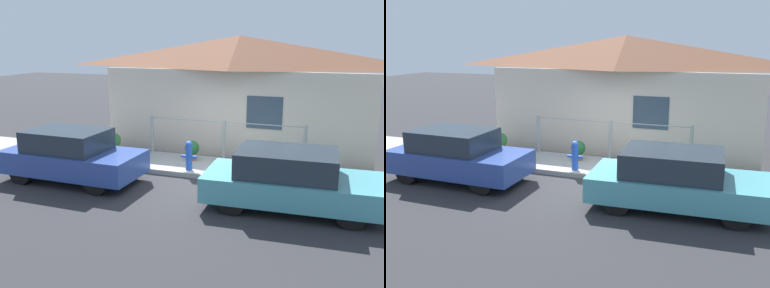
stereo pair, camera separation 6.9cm
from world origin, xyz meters
TOP-DOWN VIEW (x-y plane):
  - ground_plane at (0.00, 0.00)m, footprint 60.00×60.00m
  - sidewalk at (0.00, 0.94)m, footprint 24.00×1.88m
  - house at (0.00, 3.40)m, footprint 9.09×2.23m
  - fence at (0.00, 1.73)m, footprint 4.90×0.10m
  - car_left at (-3.39, -1.22)m, footprint 3.75×1.77m
  - car_right at (2.37, -1.22)m, footprint 4.01×1.92m
  - fire_hydrant at (-0.62, 0.32)m, footprint 0.45×0.20m
  - potted_plant_near_hydrant at (-0.86, 1.26)m, footprint 0.44×0.44m
  - potted_plant_by_fence at (-3.71, 1.52)m, footprint 0.50×0.50m

SIDE VIEW (x-z plane):
  - ground_plane at x=0.00m, z-range 0.00..0.00m
  - sidewalk at x=0.00m, z-range 0.00..0.14m
  - potted_plant_by_fence at x=-3.71m, z-range 0.16..0.75m
  - potted_plant_near_hydrant at x=-0.86m, z-range 0.19..0.80m
  - fire_hydrant at x=-0.62m, z-range 0.16..0.99m
  - car_right at x=2.37m, z-range 0.00..1.34m
  - car_left at x=-3.39m, z-range 0.00..1.40m
  - fence at x=0.00m, z-range 0.20..1.40m
  - house at x=0.00m, z-range 1.16..5.01m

